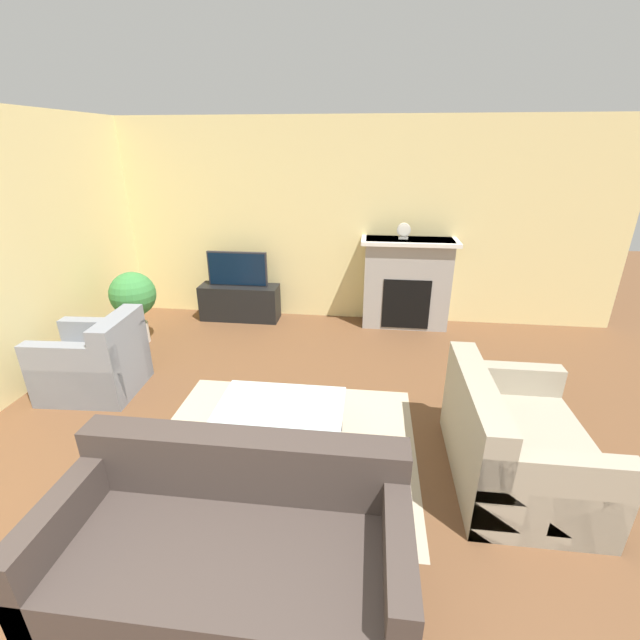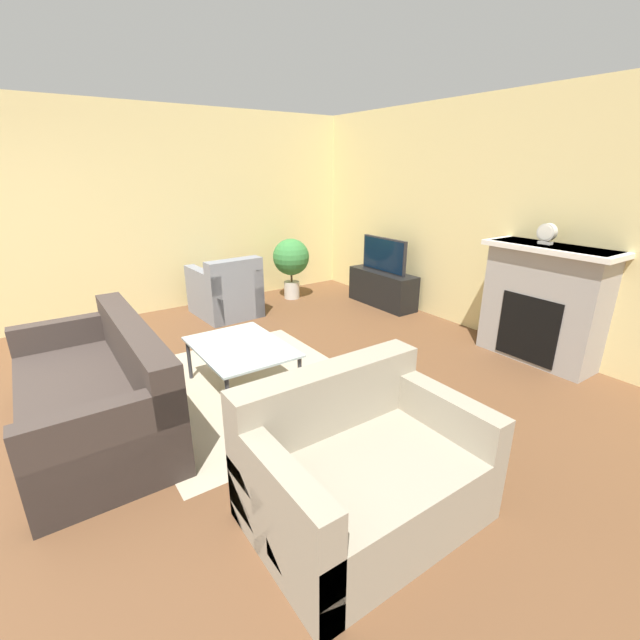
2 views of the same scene
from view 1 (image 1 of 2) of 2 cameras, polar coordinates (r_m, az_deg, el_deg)
The scene contains 11 objects.
wall_back at distance 6.01m, azimuth -1.08°, elevation 12.83°, with size 8.23×0.06×2.70m.
area_rug at distance 3.76m, azimuth -4.99°, elevation -16.42°, with size 2.21×1.94×0.00m.
fireplace at distance 5.91m, azimuth 11.45°, elevation 5.04°, with size 1.25×0.48×1.21m.
tv_stand at distance 6.24m, azimuth -10.61°, elevation 2.33°, with size 1.11×0.36×0.50m.
tv at distance 6.09m, azimuth -10.95°, elevation 6.70°, with size 0.84×0.06×0.49m.
couch_sectional at distance 2.72m, azimuth -11.64°, elevation -27.82°, with size 1.91×0.92×0.82m.
couch_loveseat at distance 3.60m, azimuth 24.32°, elevation -14.95°, with size 0.92×1.27×0.82m.
armchair_by_window at distance 4.89m, azimuth -27.73°, elevation -5.26°, with size 0.92×0.78×0.82m.
coffee_table at distance 3.48m, azimuth -5.40°, elevation -12.07°, with size 1.01×0.74×0.42m.
potted_plant at distance 5.75m, azimuth -23.63°, elevation 2.78°, with size 0.55×0.55×0.92m.
mantel_clock at distance 5.75m, azimuth 11.10°, elevation 11.60°, with size 0.17×0.07×0.20m.
Camera 1 is at (0.81, -0.77, 2.36)m, focal length 24.00 mm.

